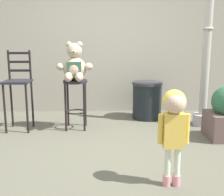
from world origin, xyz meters
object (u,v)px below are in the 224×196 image
Objects in this scene: trash_bin at (147,100)px; bar_chair_empty at (18,86)px; teddy_bear at (75,66)px; bar_stool_with_teddy at (76,94)px; lamppost at (206,61)px; child_walking at (174,117)px.

trash_bin is 0.54× the size of bar_chair_empty.
teddy_bear is 1.49m from trash_bin.
teddy_bear is at bearing -90.00° from bar_stool_with_teddy.
lamppost is (2.05, 0.12, 0.50)m from bar_stool_with_teddy.
lamppost is at bearing 4.21° from teddy_bear.
bar_stool_with_teddy is 0.88m from bar_chair_empty.
bar_stool_with_teddy is 0.29× the size of lamppost.
teddy_bear is at bearing -175.79° from lamppost.
teddy_bear is 0.92m from bar_chair_empty.
trash_bin is at bearing 24.99° from bar_stool_with_teddy.
lamppost reaches higher than bar_chair_empty.
child_walking is 2.22m from lamppost.
teddy_bear is 0.48× the size of bar_chair_empty.
bar_chair_empty reaches higher than bar_stool_with_teddy.
bar_chair_empty is at bearing -177.09° from lamppost.
lamppost reaches higher than teddy_bear.
bar_stool_with_teddy is 0.82× the size of child_walking.
teddy_bear is 0.89× the size of trash_bin.
bar_stool_with_teddy is at bearing -155.01° from trash_bin.
bar_chair_empty is at bearing -178.35° from bar_stool_with_teddy.
child_walking is at bearing -59.10° from teddy_bear.
bar_chair_empty is (-1.95, 1.82, 0.01)m from child_walking.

